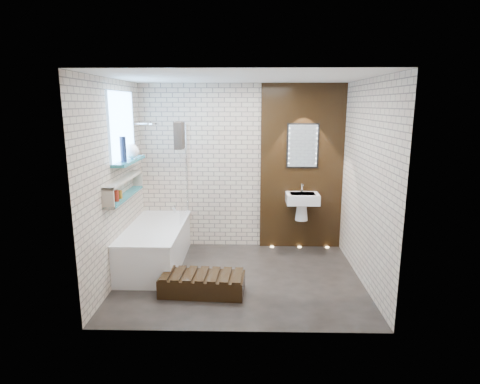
{
  "coord_description": "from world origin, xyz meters",
  "views": [
    {
      "loc": [
        0.11,
        -5.01,
        2.28
      ],
      "look_at": [
        0.0,
        0.15,
        1.15
      ],
      "focal_mm": 30.02,
      "sensor_mm": 36.0,
      "label": 1
    }
  ],
  "objects_px": {
    "bath_screen": "(183,173)",
    "led_mirror": "(303,146)",
    "bathtub": "(156,245)",
    "washbasin": "(302,202)",
    "walnut_step": "(202,284)"
  },
  "relations": [
    {
      "from": "washbasin",
      "to": "led_mirror",
      "type": "bearing_deg",
      "value": 90.0
    },
    {
      "from": "led_mirror",
      "to": "walnut_step",
      "type": "xyz_separation_m",
      "value": [
        -1.4,
        -1.68,
        -1.54
      ]
    },
    {
      "from": "bathtub",
      "to": "washbasin",
      "type": "distance_m",
      "value": 2.32
    },
    {
      "from": "walnut_step",
      "to": "bathtub",
      "type": "bearing_deg",
      "value": 130.88
    },
    {
      "from": "washbasin",
      "to": "walnut_step",
      "type": "xyz_separation_m",
      "value": [
        -1.4,
        -1.52,
        -0.68
      ]
    },
    {
      "from": "bathtub",
      "to": "led_mirror",
      "type": "distance_m",
      "value": 2.68
    },
    {
      "from": "washbasin",
      "to": "bath_screen",
      "type": "bearing_deg",
      "value": -174.22
    },
    {
      "from": "led_mirror",
      "to": "walnut_step",
      "type": "height_order",
      "value": "led_mirror"
    },
    {
      "from": "bath_screen",
      "to": "washbasin",
      "type": "xyz_separation_m",
      "value": [
        1.82,
        0.18,
        -0.49
      ]
    },
    {
      "from": "bath_screen",
      "to": "washbasin",
      "type": "bearing_deg",
      "value": 5.78
    },
    {
      "from": "bathtub",
      "to": "bath_screen",
      "type": "distance_m",
      "value": 1.14
    },
    {
      "from": "bathtub",
      "to": "washbasin",
      "type": "bearing_deg",
      "value": 16.01
    },
    {
      "from": "led_mirror",
      "to": "walnut_step",
      "type": "distance_m",
      "value": 2.67
    },
    {
      "from": "bath_screen",
      "to": "led_mirror",
      "type": "distance_m",
      "value": 1.89
    },
    {
      "from": "washbasin",
      "to": "led_mirror",
      "type": "relative_size",
      "value": 0.83
    }
  ]
}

